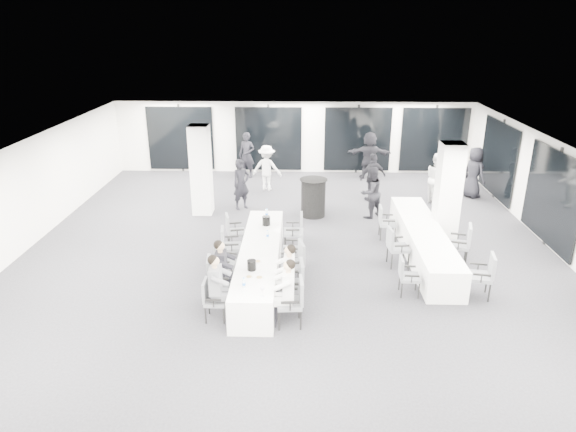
{
  "coord_description": "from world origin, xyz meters",
  "views": [
    {
      "loc": [
        0.3,
        -12.03,
        5.73
      ],
      "look_at": [
        -0.02,
        -0.2,
        1.21
      ],
      "focal_mm": 32.0,
      "sensor_mm": 36.0,
      "label": 1
    }
  ],
  "objects_px": {
    "banquet_table_side": "(423,242)",
    "chair_main_right_near": "(294,299)",
    "chair_main_left_far": "(233,229)",
    "chair_side_left_near": "(407,274)",
    "ice_bucket_far": "(266,221)",
    "chair_main_left_second": "(216,277)",
    "chair_main_left_near": "(212,297)",
    "chair_main_left_fourth": "(228,244)",
    "chair_main_right_mid": "(295,261)",
    "chair_main_right_second": "(295,281)",
    "chair_main_right_fourth": "(295,248)",
    "standing_guest_b": "(371,189)",
    "standing_guest_a": "(241,181)",
    "standing_guest_e": "(474,169)",
    "chair_main_right_far": "(296,229)",
    "chair_side_left_mid": "(395,245)",
    "cocktail_table": "(313,197)",
    "chair_main_left_mid": "(224,260)",
    "standing_guest_f": "(369,152)",
    "chair_side_right_near": "(484,273)",
    "standing_guest_h": "(437,175)",
    "chair_side_right_mid": "(462,242)",
    "standing_guest_d": "(373,174)",
    "chair_side_left_far": "(385,220)",
    "banquet_table_main": "(260,262)",
    "ice_bucket_near": "(252,265)",
    "standing_guest_g": "(247,152)",
    "standing_guest_c": "(267,165)",
    "chair_side_right_far": "(447,225)"
  },
  "relations": [
    {
      "from": "chair_side_right_near",
      "to": "standing_guest_h",
      "type": "distance_m",
      "value": 6.27
    },
    {
      "from": "standing_guest_c",
      "to": "standing_guest_e",
      "type": "bearing_deg",
      "value": -173.57
    },
    {
      "from": "chair_main_left_second",
      "to": "chair_side_right_far",
      "type": "xyz_separation_m",
      "value": [
        5.8,
        3.35,
        -0.09
      ]
    },
    {
      "from": "standing_guest_b",
      "to": "standing_guest_a",
      "type": "bearing_deg",
      "value": -47.2
    },
    {
      "from": "standing_guest_f",
      "to": "ice_bucket_far",
      "type": "relative_size",
      "value": 8.57
    },
    {
      "from": "cocktail_table",
      "to": "chair_main_right_fourth",
      "type": "bearing_deg",
      "value": -97.78
    },
    {
      "from": "chair_side_left_mid",
      "to": "standing_guest_b",
      "type": "xyz_separation_m",
      "value": [
        -0.2,
        3.37,
        0.34
      ]
    },
    {
      "from": "standing_guest_b",
      "to": "standing_guest_h",
      "type": "distance_m",
      "value": 2.71
    },
    {
      "from": "chair_main_left_near",
      "to": "chair_main_right_near",
      "type": "height_order",
      "value": "chair_main_right_near"
    },
    {
      "from": "chair_main_left_far",
      "to": "chair_side_left_near",
      "type": "distance_m",
      "value": 4.75
    },
    {
      "from": "chair_main_right_mid",
      "to": "standing_guest_f",
      "type": "bearing_deg",
      "value": -30.44
    },
    {
      "from": "chair_main_left_far",
      "to": "chair_main_right_second",
      "type": "xyz_separation_m",
      "value": [
        1.67,
        -2.92,
        0.04
      ]
    },
    {
      "from": "standing_guest_g",
      "to": "standing_guest_h",
      "type": "xyz_separation_m",
      "value": [
        6.57,
        -2.88,
        -0.02
      ]
    },
    {
      "from": "chair_side_right_near",
      "to": "chair_side_left_far",
      "type": "bearing_deg",
      "value": 37.53
    },
    {
      "from": "chair_side_right_mid",
      "to": "standing_guest_d",
      "type": "relative_size",
      "value": 0.56
    },
    {
      "from": "chair_main_left_near",
      "to": "chair_side_left_mid",
      "type": "distance_m",
      "value": 4.86
    },
    {
      "from": "chair_main_left_near",
      "to": "chair_side_right_near",
      "type": "bearing_deg",
      "value": 101.37
    },
    {
      "from": "banquet_table_main",
      "to": "chair_main_left_second",
      "type": "height_order",
      "value": "chair_main_left_second"
    },
    {
      "from": "chair_side_left_far",
      "to": "standing_guest_h",
      "type": "xyz_separation_m",
      "value": [
        2.13,
        3.01,
        0.44
      ]
    },
    {
      "from": "cocktail_table",
      "to": "standing_guest_b",
      "type": "height_order",
      "value": "standing_guest_b"
    },
    {
      "from": "chair_main_right_near",
      "to": "chair_side_right_far",
      "type": "distance_m",
      "value": 5.9
    },
    {
      "from": "chair_main_right_near",
      "to": "ice_bucket_near",
      "type": "bearing_deg",
      "value": 41.0
    },
    {
      "from": "chair_main_right_mid",
      "to": "standing_guest_f",
      "type": "relative_size",
      "value": 0.51
    },
    {
      "from": "chair_main_right_near",
      "to": "chair_main_left_near",
      "type": "bearing_deg",
      "value": 80.31
    },
    {
      "from": "chair_side_right_mid",
      "to": "standing_guest_e",
      "type": "relative_size",
      "value": 0.52
    },
    {
      "from": "standing_guest_e",
      "to": "chair_main_right_far",
      "type": "bearing_deg",
      "value": 99.22
    },
    {
      "from": "chair_side_right_mid",
      "to": "standing_guest_h",
      "type": "distance_m",
      "value": 4.63
    },
    {
      "from": "ice_bucket_far",
      "to": "chair_main_left_second",
      "type": "bearing_deg",
      "value": -109.15
    },
    {
      "from": "chair_side_left_near",
      "to": "chair_main_left_mid",
      "type": "bearing_deg",
      "value": -96.23
    },
    {
      "from": "standing_guest_h",
      "to": "chair_main_left_second",
      "type": "bearing_deg",
      "value": 125.66
    },
    {
      "from": "chair_main_left_second",
      "to": "chair_side_left_near",
      "type": "relative_size",
      "value": 1.18
    },
    {
      "from": "banquet_table_side",
      "to": "chair_main_right_far",
      "type": "xyz_separation_m",
      "value": [
        -3.3,
        0.34,
        0.19
      ]
    },
    {
      "from": "chair_side_left_near",
      "to": "chair_main_right_far",
      "type": "bearing_deg",
      "value": -132.08
    },
    {
      "from": "chair_main_left_near",
      "to": "chair_main_left_fourth",
      "type": "relative_size",
      "value": 0.91
    },
    {
      "from": "chair_main_left_mid",
      "to": "banquet_table_main",
      "type": "bearing_deg",
      "value": 114.72
    },
    {
      "from": "chair_main_right_mid",
      "to": "standing_guest_c",
      "type": "relative_size",
      "value": 0.57
    },
    {
      "from": "chair_main_left_mid",
      "to": "standing_guest_e",
      "type": "relative_size",
      "value": 0.45
    },
    {
      "from": "chair_side_right_mid",
      "to": "chair_main_right_mid",
      "type": "bearing_deg",
      "value": 121.1
    },
    {
      "from": "chair_side_left_far",
      "to": "banquet_table_main",
      "type": "bearing_deg",
      "value": -51.15
    },
    {
      "from": "banquet_table_side",
      "to": "chair_main_right_near",
      "type": "distance_m",
      "value": 4.7
    },
    {
      "from": "chair_side_left_mid",
      "to": "chair_side_right_far",
      "type": "xyz_separation_m",
      "value": [
        1.66,
        1.5,
        -0.07
      ]
    },
    {
      "from": "chair_main_left_mid",
      "to": "chair_side_right_near",
      "type": "xyz_separation_m",
      "value": [
        5.8,
        -0.67,
        0.07
      ]
    },
    {
      "from": "chair_main_right_far",
      "to": "chair_side_right_mid",
      "type": "distance_m",
      "value": 4.21
    },
    {
      "from": "cocktail_table",
      "to": "chair_side_left_near",
      "type": "xyz_separation_m",
      "value": [
        1.96,
        -4.89,
        -0.1
      ]
    },
    {
      "from": "standing_guest_c",
      "to": "chair_side_left_near",
      "type": "bearing_deg",
      "value": 126.96
    },
    {
      "from": "chair_main_right_far",
      "to": "chair_side_left_near",
      "type": "relative_size",
      "value": 1.11
    },
    {
      "from": "chair_side_right_mid",
      "to": "standing_guest_e",
      "type": "xyz_separation_m",
      "value": [
        1.89,
        5.27,
        0.4
      ]
    },
    {
      "from": "chair_main_right_near",
      "to": "chair_main_right_mid",
      "type": "xyz_separation_m",
      "value": [
        0.0,
        1.68,
        0.02
      ]
    },
    {
      "from": "chair_side_right_mid",
      "to": "chair_side_right_far",
      "type": "xyz_separation_m",
      "value": [
        -0.01,
        1.35,
        -0.09
      ]
    },
    {
      "from": "chair_main_right_second",
      "to": "chair_main_right_fourth",
      "type": "xyz_separation_m",
      "value": [
        -0.0,
        1.78,
        -0.03
      ]
    }
  ]
}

